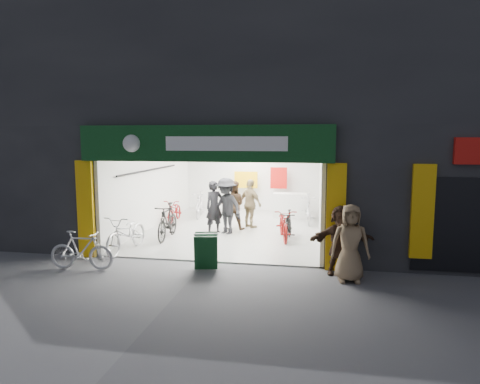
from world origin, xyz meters
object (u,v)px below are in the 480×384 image
(pedestrian_near, at_px, (350,243))
(sandwich_board, at_px, (206,250))
(bike_left_front, at_px, (127,233))
(bike_right_front, at_px, (288,226))
(parked_bike, at_px, (81,250))

(pedestrian_near, distance_m, sandwich_board, 3.41)
(bike_left_front, distance_m, bike_right_front, 4.83)
(bike_right_front, bearing_deg, bike_left_front, -152.66)
(bike_left_front, bearing_deg, bike_right_front, 29.76)
(pedestrian_near, bearing_deg, sandwich_board, 170.39)
(bike_right_front, height_order, pedestrian_near, pedestrian_near)
(bike_left_front, xyz_separation_m, bike_right_front, (4.37, 2.06, -0.06))
(bike_left_front, height_order, sandwich_board, bike_left_front)
(bike_right_front, height_order, sandwich_board, bike_right_front)
(bike_left_front, height_order, parked_bike, bike_left_front)
(parked_bike, bearing_deg, bike_left_front, -15.74)
(bike_left_front, distance_m, parked_bike, 1.76)
(pedestrian_near, height_order, sandwich_board, pedestrian_near)
(bike_right_front, xyz_separation_m, parked_bike, (-4.75, -3.78, 0.00))
(parked_bike, bearing_deg, sandwich_board, -82.73)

